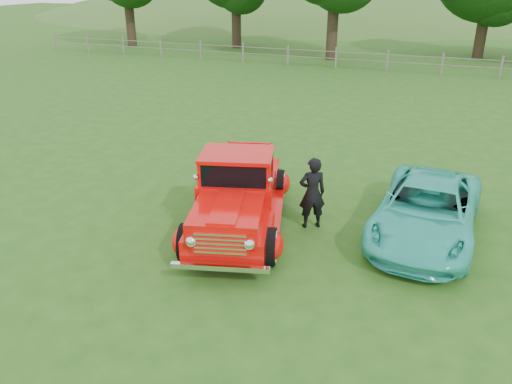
% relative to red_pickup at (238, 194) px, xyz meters
% --- Properties ---
extents(ground, '(140.00, 140.00, 0.00)m').
position_rel_red_pickup_xyz_m(ground, '(0.47, -1.19, -0.80)').
color(ground, '#245316').
rests_on(ground, ground).
extents(distant_hills, '(116.00, 60.00, 18.00)m').
position_rel_red_pickup_xyz_m(distant_hills, '(-3.61, 58.27, -5.34)').
color(distant_hills, '#336224').
rests_on(distant_hills, ground).
extents(fence_line, '(48.00, 0.12, 1.20)m').
position_rel_red_pickup_xyz_m(fence_line, '(0.47, 20.81, -0.19)').
color(fence_line, slate).
rests_on(fence_line, ground).
extents(red_pickup, '(3.16, 5.27, 1.78)m').
position_rel_red_pickup_xyz_m(red_pickup, '(0.00, 0.00, 0.00)').
color(red_pickup, black).
rests_on(red_pickup, ground).
extents(teal_sedan, '(2.32, 4.52, 1.22)m').
position_rel_red_pickup_xyz_m(teal_sedan, '(3.95, 1.05, -0.19)').
color(teal_sedan, '#31C6B0').
rests_on(teal_sedan, ground).
extents(man, '(0.72, 0.64, 1.65)m').
position_rel_red_pickup_xyz_m(man, '(1.54, 0.57, 0.03)').
color(man, black).
rests_on(man, ground).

